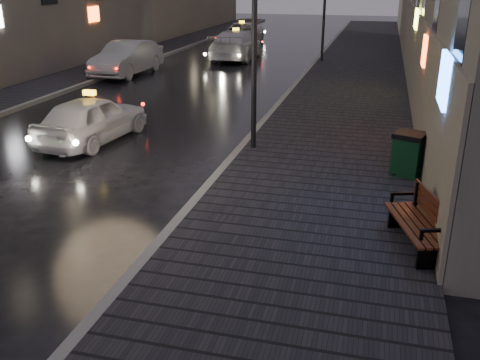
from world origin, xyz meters
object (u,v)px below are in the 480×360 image
at_px(trash_bin, 408,154).
at_px(taxi_near, 92,119).
at_px(car_left_mid, 127,58).
at_px(taxi_far, 242,34).
at_px(lamp_near, 255,19).
at_px(taxi_mid, 236,45).
at_px(bench, 422,222).

relative_size(trash_bin, taxi_near, 0.25).
relative_size(car_left_mid, taxi_far, 0.92).
relative_size(lamp_near, trash_bin, 5.25).
distance_m(taxi_mid, taxi_far, 7.02).
xyz_separation_m(bench, taxi_mid, (-8.99, 21.20, 0.19)).
xyz_separation_m(bench, trash_bin, (-0.12, 3.64, 0.05)).
bearing_deg(taxi_mid, car_left_mid, 56.57).
bearing_deg(trash_bin, taxi_mid, 137.06).
distance_m(bench, car_left_mid, 19.68).
xyz_separation_m(lamp_near, taxi_far, (-6.35, 23.28, -2.77)).
bearing_deg(taxi_far, taxi_near, -89.67).
height_order(bench, taxi_far, taxi_far).
xyz_separation_m(trash_bin, taxi_far, (-10.30, 24.42, 0.06)).
distance_m(bench, taxi_mid, 23.02).
bearing_deg(lamp_near, car_left_mid, 130.22).
height_order(lamp_near, bench, lamp_near).
distance_m(trash_bin, car_left_mid, 16.97).
height_order(trash_bin, taxi_mid, taxi_mid).
relative_size(car_left_mid, taxi_mid, 0.87).
height_order(lamp_near, car_left_mid, lamp_near).
relative_size(bench, taxi_far, 0.36).
height_order(trash_bin, car_left_mid, car_left_mid).
distance_m(bench, taxi_near, 9.90).
bearing_deg(bench, taxi_mid, 95.86).
height_order(lamp_near, taxi_near, lamp_near).
bearing_deg(trash_bin, taxi_far, 133.12).
xyz_separation_m(taxi_mid, taxi_far, (-1.43, 6.87, -0.08)).
distance_m(car_left_mid, taxi_far, 13.25).
bearing_deg(car_left_mid, lamp_near, -47.90).
bearing_deg(taxi_mid, bench, 110.65).
height_order(taxi_near, car_left_mid, car_left_mid).
bearing_deg(bench, taxi_far, 93.25).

